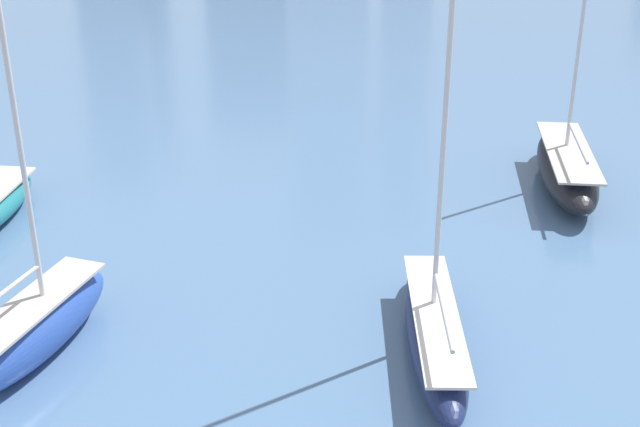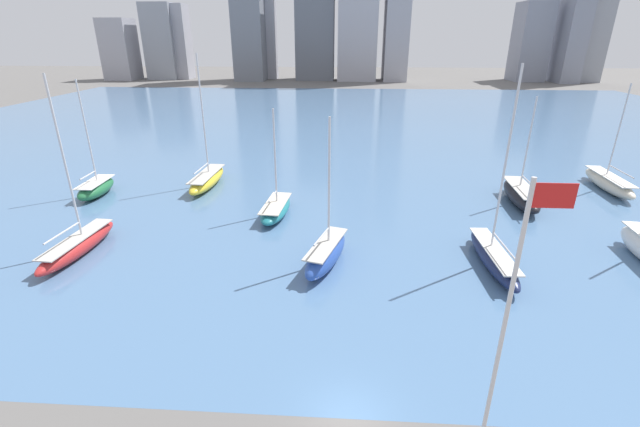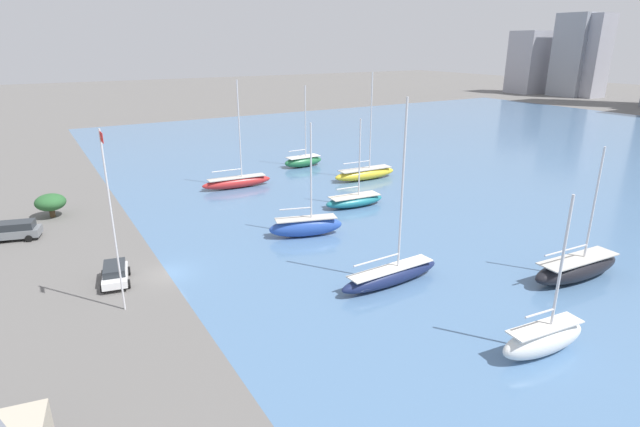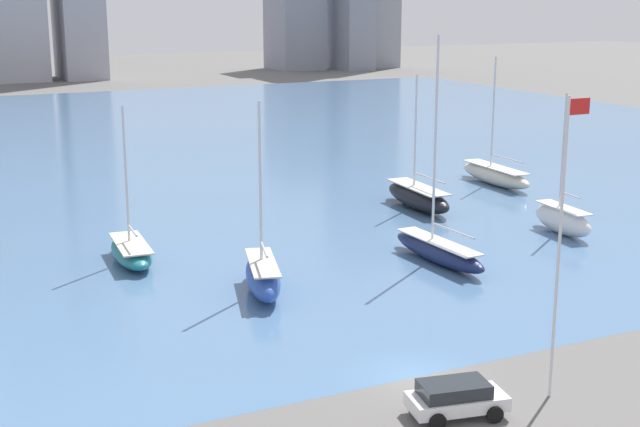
{
  "view_description": "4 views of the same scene",
  "coord_description": "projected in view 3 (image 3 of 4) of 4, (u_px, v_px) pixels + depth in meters",
  "views": [
    {
      "loc": [
        8.8,
        -9.97,
        17.21
      ],
      "look_at": [
        7.59,
        17.66,
        4.21
      ],
      "focal_mm": 50.0,
      "sensor_mm": 36.0,
      "label": 1
    },
    {
      "loc": [
        -0.43,
        -15.38,
        17.25
      ],
      "look_at": [
        -2.59,
        19.53,
        2.64
      ],
      "focal_mm": 24.0,
      "sensor_mm": 36.0,
      "label": 2
    },
    {
      "loc": [
        41.1,
        -8.79,
        19.35
      ],
      "look_at": [
        5.5,
        12.32,
        5.12
      ],
      "focal_mm": 28.0,
      "sensor_mm": 36.0,
      "label": 3
    },
    {
      "loc": [
        -21.64,
        -33.89,
        17.95
      ],
      "look_at": [
        0.51,
        11.61,
        5.57
      ],
      "focal_mm": 50.0,
      "sensor_mm": 36.0,
      "label": 4
    }
  ],
  "objects": [
    {
      "name": "ground_plane",
      "position": [
        168.0,
        274.0,
        43.96
      ],
      "size": [
        500.0,
        500.0,
        0.0
      ],
      "primitive_type": "plane",
      "color": "#605E5B"
    },
    {
      "name": "harbor_water",
      "position": [
        620.0,
        173.0,
        77.72
      ],
      "size": [
        180.0,
        140.0,
        0.0
      ],
      "color": "#4C7099",
      "rests_on": "ground_plane"
    },
    {
      "name": "flag_pole",
      "position": [
        112.0,
        218.0,
        35.72
      ],
      "size": [
        1.24,
        0.14,
        13.84
      ],
      "color": "silver",
      "rests_on": "ground_plane"
    },
    {
      "name": "yard_shrub",
      "position": [
        50.0,
        202.0,
        57.83
      ],
      "size": [
        3.37,
        3.37,
        2.75
      ],
      "color": "#4C3823",
      "rests_on": "ground_plane"
    },
    {
      "name": "sailboat_black",
      "position": [
        577.0,
        268.0,
        42.72
      ],
      "size": [
        3.11,
        9.94,
        11.5
      ],
      "rotation": [
        0.0,
        0.0,
        -0.06
      ],
      "color": "black",
      "rests_on": "harbor_water"
    },
    {
      "name": "sailboat_yellow",
      "position": [
        365.0,
        173.0,
        73.99
      ],
      "size": [
        2.8,
        10.27,
        15.43
      ],
      "rotation": [
        0.0,
        0.0,
        -0.04
      ],
      "color": "yellow",
      "rests_on": "harbor_water"
    },
    {
      "name": "sailboat_green",
      "position": [
        303.0,
        161.0,
        81.74
      ],
      "size": [
        2.77,
        6.88,
        12.98
      ],
      "rotation": [
        0.0,
        0.0,
        0.04
      ],
      "color": "#236B3D",
      "rests_on": "harbor_water"
    },
    {
      "name": "sailboat_white",
      "position": [
        543.0,
        339.0,
        32.31
      ],
      "size": [
        2.35,
        6.92,
        10.86
      ],
      "rotation": [
        0.0,
        0.0,
        -0.09
      ],
      "color": "white",
      "rests_on": "harbor_water"
    },
    {
      "name": "sailboat_red",
      "position": [
        237.0,
        181.0,
        69.81
      ],
      "size": [
        2.55,
        9.99,
        14.69
      ],
      "rotation": [
        0.0,
        0.0,
        -0.06
      ],
      "color": "#B72828",
      "rests_on": "harbor_water"
    },
    {
      "name": "sailboat_blue",
      "position": [
        306.0,
        226.0,
        52.28
      ],
      "size": [
        4.13,
        8.06,
        11.87
      ],
      "rotation": [
        0.0,
        0.0,
        -0.29
      ],
      "color": "#284CA8",
      "rests_on": "harbor_water"
    },
    {
      "name": "sailboat_teal",
      "position": [
        354.0,
        200.0,
        61.86
      ],
      "size": [
        3.09,
        8.0,
        10.83
      ],
      "rotation": [
        0.0,
        0.0,
        -0.08
      ],
      "color": "#1E757F",
      "rests_on": "harbor_water"
    },
    {
      "name": "sailboat_navy",
      "position": [
        391.0,
        274.0,
        41.8
      ],
      "size": [
        2.18,
        10.08,
        15.49
      ],
      "rotation": [
        0.0,
        0.0,
        0.03
      ],
      "color": "#19234C",
      "rests_on": "harbor_water"
    },
    {
      "name": "parked_wagon_white",
      "position": [
        115.0,
        273.0,
        42.11
      ],
      "size": [
        4.56,
        2.89,
        1.6
      ],
      "rotation": [
        0.0,
        0.0,
        -1.76
      ],
      "color": "white",
      "rests_on": "ground_plane"
    },
    {
      "name": "parked_suv_gray",
      "position": [
        14.0,
        230.0,
        51.38
      ],
      "size": [
        3.31,
        5.2,
        1.9
      ],
      "rotation": [
        0.0,
        0.0,
        -0.26
      ],
      "color": "slate",
      "rests_on": "ground_plane"
    }
  ]
}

